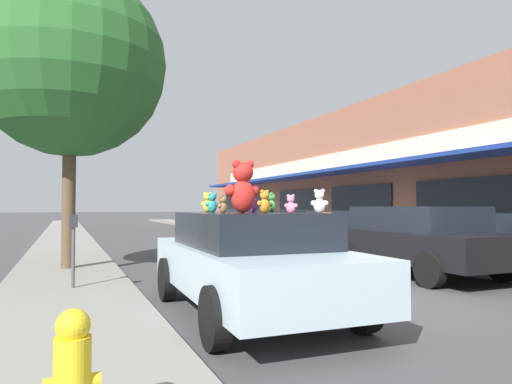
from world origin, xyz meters
The scene contains 19 objects.
ground_plane centered at (0.00, 0.00, 0.00)m, with size 260.00×260.00×0.00m, color #424244.
sidewalk_near centered at (-4.83, 0.00, 0.07)m, with size 2.27×90.00×0.14m.
storefront_row centered at (13.66, 11.62, 2.88)m, with size 16.93×31.34×5.76m.
plush_art_car centered at (-2.38, 0.04, 0.80)m, with size 2.18×4.63×1.47m.
teddy_bear_giant centered at (-2.49, 0.07, 1.84)m, with size 0.57×0.37×0.77m.
teddy_bear_cream centered at (-2.07, 0.98, 1.62)m, with size 0.19×0.22×0.30m.
teddy_bear_yellow centered at (-2.86, 0.60, 1.62)m, with size 0.22×0.20×0.31m.
teddy_bear_teal centered at (-2.86, 0.37, 1.61)m, with size 0.22×0.13×0.30m.
teddy_bear_orange centered at (-2.41, -0.55, 1.62)m, with size 0.24×0.17×0.32m.
teddy_bear_brown centered at (-2.95, -0.41, 1.59)m, with size 0.18×0.14×0.24m.
teddy_bear_pink centered at (-2.31, -1.11, 1.59)m, with size 0.16×0.17×0.24m.
teddy_bear_purple centered at (-2.11, 0.60, 1.65)m, with size 0.23×0.27×0.37m.
teddy_bear_white centered at (-1.81, -0.96, 1.63)m, with size 0.23×0.21×0.32m.
teddy_bear_green centered at (-1.72, 0.73, 1.63)m, with size 0.20×0.24×0.33m.
parked_car_far_center centered at (2.56, 2.09, 0.84)m, with size 2.16×4.62×1.56m.
parked_car_far_right centered at (2.56, 10.07, 0.78)m, with size 2.11×4.15×1.39m.
street_tree centered at (-4.80, 5.30, 4.92)m, with size 4.41×4.41×6.99m.
fire_hydrant centered at (-4.83, -3.11, 0.54)m, with size 0.33×0.22×0.79m.
parking_meter centered at (-4.74, 2.50, 0.95)m, with size 0.14×0.10×1.27m.
Camera 1 is at (-4.88, -6.14, 1.56)m, focal length 32.00 mm.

